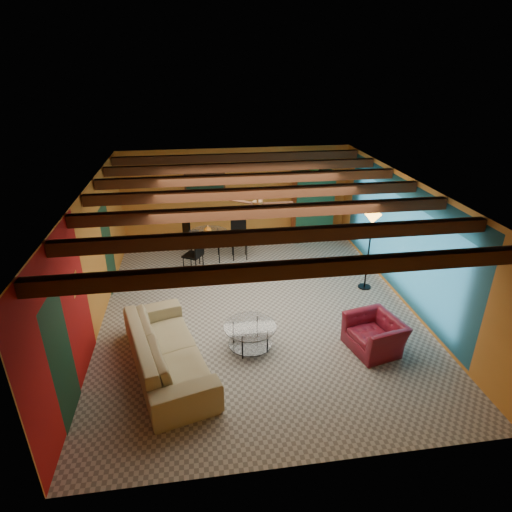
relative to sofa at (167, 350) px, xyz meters
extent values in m
cube|color=gray|center=(1.83, 1.76, -0.40)|extent=(6.50, 8.00, 0.01)
cube|color=silver|center=(1.83, 1.76, 2.30)|extent=(6.50, 8.00, 0.01)
cube|color=orange|center=(1.83, 5.76, 0.95)|extent=(6.50, 0.02, 2.70)
cube|color=#A51312|center=(-1.42, 1.76, 0.95)|extent=(0.02, 8.00, 2.70)
cube|color=#2B6F7D|center=(5.08, 1.76, 0.95)|extent=(0.02, 8.00, 2.70)
imported|color=#92855E|center=(0.00, 0.00, 0.00)|extent=(1.76, 2.95, 0.81)
imported|color=maroon|center=(3.75, 0.02, -0.09)|extent=(1.05, 1.15, 0.63)
cube|color=brown|center=(4.03, 5.46, 0.57)|extent=(1.17, 0.67, 1.96)
cube|color=black|center=(0.93, 5.72, 1.25)|extent=(1.05, 0.03, 0.65)
imported|color=#26661E|center=(4.03, 5.46, 1.81)|extent=(0.51, 0.46, 0.51)
imported|color=orange|center=(0.91, 4.38, 0.79)|extent=(0.26, 0.26, 0.20)
camera|label=1|loc=(0.64, -6.06, 4.51)|focal=29.75mm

